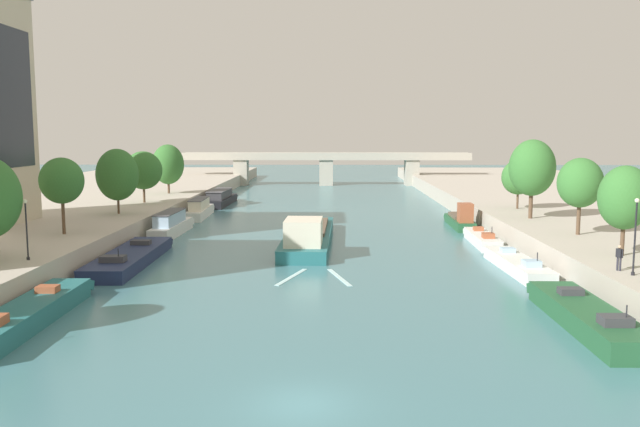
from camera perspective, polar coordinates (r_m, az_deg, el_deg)
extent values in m
plane|color=#42757F|center=(27.39, -1.49, -16.29)|extent=(400.00, 400.00, 0.00)
cube|color=#B7AD9E|center=(88.77, -23.58, 0.14)|extent=(36.00, 170.00, 2.23)
cube|color=#B7AD9E|center=(87.85, 24.26, 0.04)|extent=(36.00, 170.00, 2.23)
cube|color=#23666B|center=(64.97, -0.97, -2.10)|extent=(4.79, 22.63, 1.09)
cube|color=#23666B|center=(76.43, -0.45, -0.64)|extent=(4.04, 1.33, 0.91)
cube|color=#23666B|center=(64.89, -0.97, -1.60)|extent=(4.88, 22.64, 0.06)
cube|color=beige|center=(57.15, -1.44, -1.60)|extent=(3.28, 4.59, 2.25)
cube|color=black|center=(59.34, -1.29, -0.96)|extent=(2.53, 0.09, 0.63)
cube|color=brown|center=(67.08, -0.86, -1.14)|extent=(3.59, 11.80, 0.36)
cylinder|color=#232328|center=(58.09, -0.75, -2.04)|extent=(0.07, 0.07, 1.10)
cube|color=silver|center=(49.70, 1.68, -5.56)|extent=(1.85, 5.90, 0.03)
cube|color=silver|center=(49.88, -2.48, -5.52)|extent=(2.14, 5.83, 0.03)
cube|color=#23666B|center=(40.94, -24.17, -8.13)|extent=(2.68, 13.72, 1.15)
cube|color=#23666B|center=(47.35, -20.60, -5.81)|extent=(2.37, 1.28, 0.94)
cube|color=#23666B|center=(40.79, -24.22, -7.30)|extent=(2.73, 13.72, 0.06)
cube|color=#9E5133|center=(43.42, -22.59, -6.07)|extent=(1.25, 0.92, 0.40)
cube|color=#1E284C|center=(56.87, -16.19, -3.75)|extent=(3.68, 15.70, 0.98)
cube|color=#1E284C|center=(64.61, -14.18, -2.32)|extent=(3.26, 1.27, 0.85)
cube|color=#1E284C|center=(56.77, -16.21, -3.23)|extent=(3.75, 15.70, 0.06)
cube|color=#38383D|center=(60.00, -15.30, -2.44)|extent=(1.72, 0.93, 0.40)
cube|color=#38383D|center=(52.60, -17.55, -3.78)|extent=(1.90, 1.13, 0.48)
cylinder|color=#232328|center=(52.10, -17.12, -3.52)|extent=(0.07, 0.07, 1.10)
cube|color=silver|center=(71.79, -12.79, -1.36)|extent=(2.26, 11.16, 1.20)
cube|color=silver|center=(77.44, -11.66, -0.64)|extent=(1.95, 1.29, 0.97)
cube|color=silver|center=(71.71, -12.80, -0.86)|extent=(2.30, 11.16, 0.06)
cube|color=#9EBCD6|center=(71.09, -12.93, -0.40)|extent=(1.81, 7.15, 1.26)
cube|color=#4C4C51|center=(71.01, -12.94, 0.14)|extent=(1.94, 7.37, 0.08)
cylinder|color=#232328|center=(68.36, -13.29, -0.77)|extent=(0.07, 0.07, 1.10)
cube|color=silver|center=(86.13, -10.38, 0.04)|extent=(2.29, 10.89, 1.11)
cube|color=silver|center=(91.77, -9.79, 0.55)|extent=(1.89, 1.29, 0.92)
cube|color=silver|center=(86.06, -10.39, 0.43)|extent=(2.33, 10.89, 0.06)
cube|color=beige|center=(85.46, -10.46, 0.82)|extent=(1.82, 6.98, 1.25)
cube|color=#4C4C51|center=(85.39, -10.47, 1.27)|extent=(1.94, 7.19, 0.08)
cylinder|color=#232328|center=(82.77, -10.57, 0.57)|extent=(0.07, 0.07, 1.10)
cube|color=black|center=(100.57, -8.65, 1.06)|extent=(3.13, 13.43, 1.08)
cube|color=black|center=(107.42, -7.92, 1.51)|extent=(2.66, 1.30, 0.91)
cube|color=black|center=(100.51, -8.65, 1.38)|extent=(3.18, 13.43, 0.06)
cube|color=#38383D|center=(99.80, -8.73, 1.68)|extent=(2.50, 8.61, 1.12)
cube|color=#4C4C51|center=(99.75, -8.74, 2.03)|extent=(2.67, 8.87, 0.08)
cylinder|color=#232328|center=(96.46, -8.88, 1.49)|extent=(0.07, 0.07, 1.10)
cube|color=#235633|center=(39.99, 22.24, -8.38)|extent=(2.81, 12.67, 1.15)
cube|color=#235633|center=(46.07, 19.28, -6.10)|extent=(2.62, 1.25, 0.94)
cube|color=#235633|center=(39.84, 22.28, -7.54)|extent=(2.87, 12.67, 0.06)
cube|color=#38383D|center=(42.32, 20.95, -6.32)|extent=(1.38, 0.91, 0.40)
cube|color=#38383D|center=(36.60, 24.30, -8.47)|extent=(1.52, 1.11, 0.48)
cylinder|color=#232328|center=(36.46, 25.08, -8.07)|extent=(0.07, 0.07, 1.10)
cube|color=silver|center=(54.24, 16.77, -4.30)|extent=(2.67, 11.61, 0.95)
cube|color=silver|center=(59.97, 14.98, -3.09)|extent=(2.16, 1.29, 0.83)
cube|color=silver|center=(54.15, 16.79, -3.78)|extent=(2.71, 11.61, 0.06)
cube|color=#9EBCD6|center=(56.48, 16.01, -3.08)|extent=(1.15, 0.94, 0.40)
cube|color=#9EBCD6|center=(51.09, 17.91, -4.15)|extent=(1.27, 1.15, 0.48)
cylinder|color=#232328|center=(50.93, 18.36, -3.84)|extent=(0.07, 0.07, 1.10)
cube|color=silver|center=(65.93, 13.92, -2.21)|extent=(2.16, 9.43, 1.01)
cube|color=silver|center=(70.80, 13.12, -1.48)|extent=(1.86, 1.27, 0.87)
cube|color=silver|center=(65.84, 13.94, -1.75)|extent=(2.20, 9.44, 0.06)
cube|color=#9E5133|center=(67.81, 13.60, -1.29)|extent=(0.98, 0.92, 0.40)
cube|color=#9E5133|center=(63.26, 14.41, -1.86)|extent=(1.08, 1.13, 0.48)
cylinder|color=#232328|center=(63.09, 14.71, -1.61)|extent=(0.07, 0.07, 1.10)
cube|color=#235633|center=(77.84, 12.04, -0.79)|extent=(2.18, 9.92, 0.94)
cube|color=#235633|center=(83.00, 11.41, -0.23)|extent=(1.93, 1.24, 0.83)
cube|color=#235633|center=(77.77, 12.05, -0.43)|extent=(2.22, 9.92, 0.06)
cube|color=#9E5133|center=(74.36, 12.52, 0.06)|extent=(1.54, 2.00, 2.11)
cube|color=black|center=(75.30, 12.39, 0.40)|extent=(1.21, 0.05, 0.59)
cube|color=brown|center=(78.71, 11.93, -0.18)|extent=(1.66, 5.17, 0.36)
cylinder|color=#232328|center=(74.86, 12.68, -0.28)|extent=(0.07, 0.07, 1.10)
cylinder|color=brown|center=(60.11, -21.42, -0.02)|extent=(0.28, 0.28, 3.51)
ellipsoid|color=#336B2D|center=(59.86, -21.54, 2.68)|extent=(3.68, 3.68, 3.93)
cylinder|color=brown|center=(73.35, -17.13, 1.02)|extent=(0.24, 0.24, 2.68)
ellipsoid|color=#336B2D|center=(73.12, -17.21, 3.24)|extent=(4.46, 4.46, 5.51)
cylinder|color=brown|center=(84.39, -15.05, 1.84)|extent=(0.29, 0.29, 2.71)
ellipsoid|color=#336B2D|center=(84.20, -15.11, 3.64)|extent=(4.63, 4.63, 4.72)
cylinder|color=brown|center=(96.47, -13.02, 2.49)|extent=(0.33, 0.33, 2.59)
ellipsoid|color=#336B2D|center=(96.30, -13.07, 4.18)|extent=(4.50, 4.50, 5.68)
cylinder|color=brown|center=(50.89, 24.82, -1.73)|extent=(0.29, 0.29, 2.88)
ellipsoid|color=#387533|center=(50.58, 24.97, 1.27)|extent=(3.63, 3.63, 4.50)
cylinder|color=brown|center=(59.84, 21.56, -0.17)|extent=(0.33, 0.33, 3.28)
ellipsoid|color=#387533|center=(59.58, 21.68, 2.50)|extent=(3.78, 3.78, 4.20)
cylinder|color=brown|center=(69.67, 17.85, 1.06)|extent=(0.40, 0.40, 3.58)
ellipsoid|color=#387533|center=(69.42, 17.96, 3.81)|extent=(4.60, 4.60, 5.68)
cylinder|color=brown|center=(78.20, 16.80, 1.32)|extent=(0.25, 0.25, 2.52)
ellipsoid|color=#387533|center=(78.02, 16.86, 3.04)|extent=(3.76, 3.76, 3.96)
cylinder|color=black|center=(48.74, -24.13, -1.46)|extent=(0.11, 0.11, 3.88)
sphere|color=#EAE5C6|center=(48.50, -24.25, 0.97)|extent=(0.28, 0.28, 0.28)
cylinder|color=black|center=(49.03, -24.02, -3.59)|extent=(0.22, 0.22, 0.20)
cylinder|color=black|center=(43.99, 25.69, -2.04)|extent=(0.11, 0.11, 4.43)
sphere|color=#EAE5C6|center=(43.71, 25.85, 1.02)|extent=(0.28, 0.28, 0.28)
cylinder|color=black|center=(44.35, 25.54, -4.74)|extent=(0.22, 0.22, 0.20)
cube|color=#232833|center=(67.91, -25.27, 9.11)|extent=(0.04, 8.42, 12.96)
cube|color=#ADA899|center=(136.87, 0.55, 4.82)|extent=(59.60, 4.40, 0.60)
cube|color=#ADA899|center=(134.84, 0.54, 5.11)|extent=(59.60, 0.30, 0.90)
cube|color=#ADA899|center=(138.84, 0.55, 5.16)|extent=(59.60, 0.30, 0.90)
cube|color=#ADA899|center=(138.31, -6.86, 3.57)|extent=(2.80, 3.60, 5.30)
cube|color=#ADA899|center=(137.01, 0.54, 3.59)|extent=(2.80, 3.60, 5.30)
cube|color=#ADA899|center=(138.02, 7.97, 3.54)|extent=(2.80, 3.60, 5.30)
cylinder|color=#2D2D38|center=(45.42, 24.44, -4.00)|extent=(0.13, 0.13, 0.84)
cylinder|color=#2D2D38|center=(45.30, 24.64, -4.04)|extent=(0.13, 0.13, 0.84)
cube|color=black|center=(45.24, 24.59, -3.15)|extent=(0.34, 0.39, 0.56)
sphere|color=tan|center=(45.18, 24.61, -2.65)|extent=(0.21, 0.21, 0.21)
cylinder|color=black|center=(45.37, 24.37, -3.11)|extent=(0.09, 0.09, 0.54)
cylinder|color=black|center=(45.11, 24.81, -3.19)|extent=(0.09, 0.09, 0.54)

